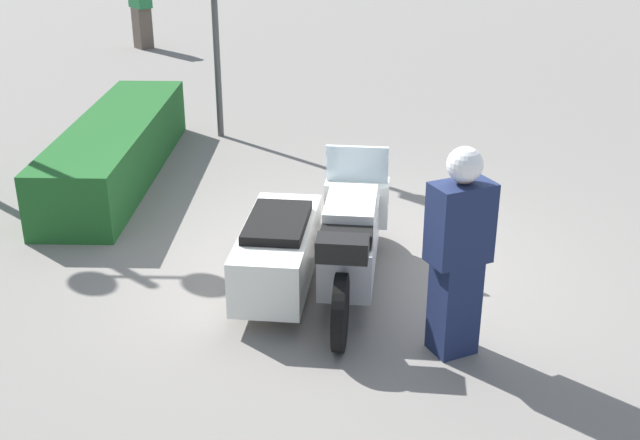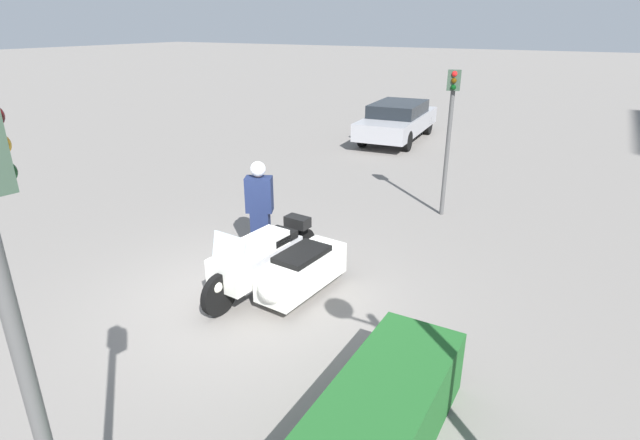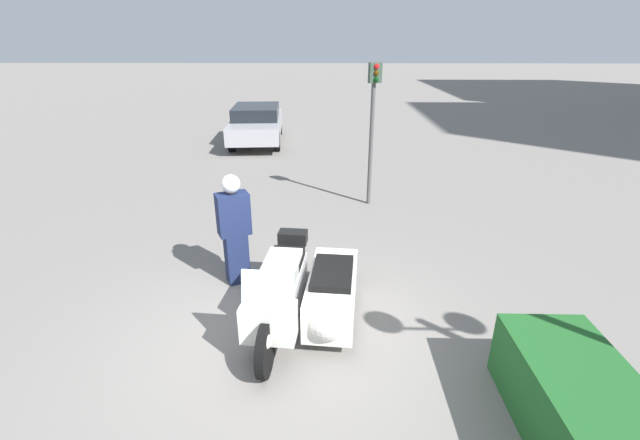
{
  "view_description": "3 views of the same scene",
  "coord_description": "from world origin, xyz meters",
  "px_view_note": "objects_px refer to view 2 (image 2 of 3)",
  "views": [
    {
      "loc": [
        -7.04,
        0.17,
        3.55
      ],
      "look_at": [
        -0.99,
        0.35,
        0.92
      ],
      "focal_mm": 45.0,
      "sensor_mm": 36.0,
      "label": 1
    },
    {
      "loc": [
        5.29,
        4.36,
        3.96
      ],
      "look_at": [
        -1.25,
        0.64,
        0.98
      ],
      "focal_mm": 28.0,
      "sensor_mm": 36.0,
      "label": 2
    },
    {
      "loc": [
        4.36,
        0.7,
        3.46
      ],
      "look_at": [
        -1.43,
        0.56,
        1.06
      ],
      "focal_mm": 24.0,
      "sensor_mm": 36.0,
      "label": 3
    }
  ],
  "objects_px": {
    "police_motorcycle": "(280,266)",
    "traffic_light_near": "(27,350)",
    "traffic_light_far": "(450,122)",
    "parked_car_background": "(398,120)",
    "officer_rider": "(260,206)"
  },
  "relations": [
    {
      "from": "police_motorcycle",
      "to": "traffic_light_near",
      "type": "relative_size",
      "value": 0.73
    },
    {
      "from": "police_motorcycle",
      "to": "traffic_light_far",
      "type": "relative_size",
      "value": 0.86
    },
    {
      "from": "parked_car_background",
      "to": "traffic_light_far",
      "type": "bearing_deg",
      "value": -155.97
    },
    {
      "from": "police_motorcycle",
      "to": "officer_rider",
      "type": "relative_size",
      "value": 1.54
    },
    {
      "from": "officer_rider",
      "to": "traffic_light_near",
      "type": "height_order",
      "value": "traffic_light_near"
    },
    {
      "from": "traffic_light_near",
      "to": "parked_car_background",
      "type": "height_order",
      "value": "traffic_light_near"
    },
    {
      "from": "police_motorcycle",
      "to": "traffic_light_far",
      "type": "height_order",
      "value": "traffic_light_far"
    },
    {
      "from": "traffic_light_far",
      "to": "police_motorcycle",
      "type": "bearing_deg",
      "value": -28.51
    },
    {
      "from": "officer_rider",
      "to": "traffic_light_far",
      "type": "height_order",
      "value": "traffic_light_far"
    },
    {
      "from": "officer_rider",
      "to": "traffic_light_near",
      "type": "xyz_separation_m",
      "value": [
        5.64,
        2.69,
        1.47
      ]
    },
    {
      "from": "officer_rider",
      "to": "traffic_light_near",
      "type": "bearing_deg",
      "value": 179.31
    },
    {
      "from": "police_motorcycle",
      "to": "traffic_light_far",
      "type": "distance_m",
      "value": 5.02
    },
    {
      "from": "officer_rider",
      "to": "parked_car_background",
      "type": "xyz_separation_m",
      "value": [
        -10.11,
        -1.31,
        -0.18
      ]
    },
    {
      "from": "police_motorcycle",
      "to": "parked_car_background",
      "type": "xyz_separation_m",
      "value": [
        -11.2,
        -2.46,
        0.27
      ]
    },
    {
      "from": "officer_rider",
      "to": "traffic_light_far",
      "type": "xyz_separation_m",
      "value": [
        -3.52,
        2.33,
        1.14
      ]
    }
  ]
}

